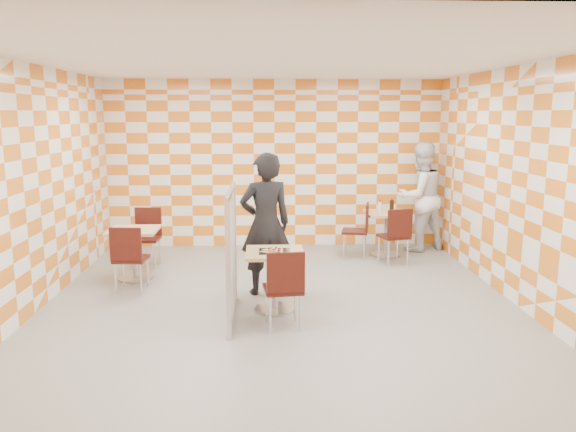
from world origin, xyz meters
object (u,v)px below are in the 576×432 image
at_px(second_table, 387,226).
at_px(man_dark, 266,224).
at_px(chair_empty_far, 147,232).
at_px(chair_main_front, 284,284).
at_px(man_white, 420,197).
at_px(soda_bottle, 392,206).
at_px(chair_second_front, 396,232).
at_px(sport_bottle, 380,206).
at_px(chair_second_side, 361,226).
at_px(partition, 232,254).
at_px(empty_table, 134,245).
at_px(main_table, 275,270).
at_px(chair_empty_near, 129,254).

relative_size(second_table, man_dark, 0.39).
relative_size(second_table, chair_empty_far, 0.81).
relative_size(chair_main_front, chair_empty_far, 1.00).
distance_m(man_white, soda_bottle, 0.65).
bearing_deg(chair_second_front, sport_bottle, 99.31).
xyz_separation_m(chair_second_side, partition, (-2.00, -2.77, 0.25)).
bearing_deg(man_dark, chair_second_side, -145.87).
height_order(chair_second_front, man_white, man_white).
bearing_deg(soda_bottle, empty_table, -162.28).
relative_size(second_table, empty_table, 1.00).
bearing_deg(chair_second_side, partition, -125.83).
bearing_deg(chair_second_front, second_table, 92.17).
height_order(second_table, man_dark, man_dark).
bearing_deg(chair_second_side, chair_main_front, -113.75).
bearing_deg(main_table, man_dark, 98.82).
bearing_deg(chair_main_front, sport_bottle, 62.80).
distance_m(partition, man_white, 4.53).
distance_m(main_table, man_dark, 0.83).
bearing_deg(second_table, partition, -130.44).
distance_m(empty_table, chair_second_front, 4.05).
distance_m(chair_empty_near, man_dark, 1.89).
distance_m(man_white, sport_bottle, 0.81).
height_order(chair_main_front, chair_second_side, same).
xyz_separation_m(main_table, empty_table, (-2.02, 1.42, 0.00)).
distance_m(main_table, sport_bottle, 3.36).
distance_m(second_table, man_white, 0.88).
bearing_deg(soda_bottle, chair_empty_near, -153.98).
height_order(chair_second_front, soda_bottle, soda_bottle).
xyz_separation_m(main_table, chair_empty_near, (-1.95, 0.77, 0.04)).
relative_size(chair_second_front, chair_second_side, 1.00).
relative_size(chair_second_side, man_dark, 0.49).
bearing_deg(sport_bottle, chair_main_front, -117.20).
xyz_separation_m(main_table, sport_bottle, (1.86, 2.78, 0.33)).
height_order(main_table, man_dark, man_dark).
height_order(chair_empty_far, sport_bottle, sport_bottle).
distance_m(chair_main_front, chair_second_side, 3.47).
relative_size(chair_main_front, chair_empty_near, 1.00).
distance_m(chair_empty_far, sport_bottle, 3.90).
distance_m(chair_second_front, chair_second_side, 0.70).
bearing_deg(main_table, chair_second_side, 59.34).
bearing_deg(chair_empty_far, second_table, 6.74).
relative_size(chair_empty_near, chair_empty_far, 1.00).
bearing_deg(chair_main_front, man_dark, 98.44).
bearing_deg(main_table, partition, -153.49).
xyz_separation_m(chair_second_front, soda_bottle, (0.07, 0.70, 0.31)).
relative_size(second_table, soda_bottle, 3.26).
bearing_deg(chair_second_side, second_table, 15.15).
xyz_separation_m(chair_second_front, man_white, (0.64, 0.99, 0.41)).
bearing_deg(main_table, man_white, 48.99).
height_order(main_table, soda_bottle, soda_bottle).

